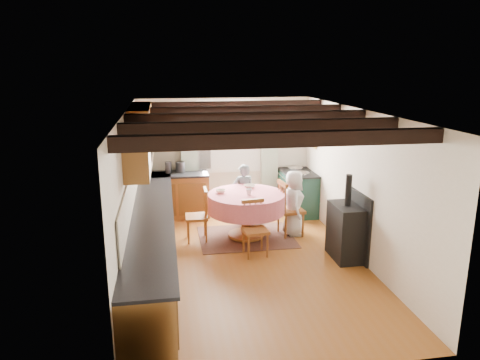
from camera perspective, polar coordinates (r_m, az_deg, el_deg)
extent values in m
cube|color=brown|center=(7.39, 1.04, -10.22)|extent=(3.60, 5.50, 0.00)
cube|color=white|center=(6.75, 1.14, 8.63)|extent=(3.60, 5.50, 0.00)
cube|color=silver|center=(9.62, -1.93, 3.16)|extent=(3.60, 0.00, 2.40)
cube|color=silver|center=(4.46, 7.70, -10.71)|extent=(3.60, 0.00, 2.40)
cube|color=silver|center=(6.89, -13.81, -1.87)|extent=(0.00, 5.50, 2.40)
cube|color=silver|center=(7.51, 14.72, -0.57)|extent=(0.00, 5.50, 2.40)
cube|color=black|center=(4.83, 5.53, 5.12)|extent=(3.60, 0.16, 0.16)
cube|color=black|center=(5.79, 2.97, 6.73)|extent=(3.60, 0.16, 0.16)
cube|color=black|center=(6.76, 1.13, 7.87)|extent=(3.60, 0.16, 0.16)
cube|color=black|center=(7.74, -0.25, 8.72)|extent=(3.60, 0.16, 0.16)
cube|color=black|center=(8.72, -1.32, 9.37)|extent=(3.60, 0.16, 0.16)
cube|color=beige|center=(7.17, -13.49, -1.19)|extent=(0.02, 4.50, 0.55)
cube|color=beige|center=(9.52, -7.89, 2.91)|extent=(1.40, 0.02, 0.55)
cube|color=brown|center=(7.12, -11.01, -7.65)|extent=(0.60, 5.30, 0.88)
cube|color=brown|center=(9.43, -7.98, -1.96)|extent=(1.30, 0.60, 0.88)
cube|color=black|center=(6.96, -11.03, -4.13)|extent=(0.64, 5.30, 0.04)
cube|color=black|center=(9.29, -8.08, 0.72)|extent=(1.30, 0.64, 0.04)
cube|color=brown|center=(7.89, -12.31, 5.86)|extent=(0.34, 1.80, 0.90)
cube|color=brown|center=(6.42, -12.85, 3.45)|extent=(0.34, 0.90, 0.70)
cube|color=white|center=(9.55, -1.34, 5.52)|extent=(1.34, 0.03, 1.54)
cube|color=white|center=(9.55, -1.34, 5.52)|extent=(1.20, 0.01, 1.40)
cube|color=silver|center=(9.47, -6.34, 2.29)|extent=(0.35, 0.10, 2.10)
cube|color=silver|center=(9.71, 3.73, 2.65)|extent=(0.35, 0.10, 2.10)
cylinder|color=black|center=(9.39, -1.28, 9.06)|extent=(2.00, 0.03, 0.03)
cube|color=gold|center=(9.50, 9.12, 5.90)|extent=(0.04, 0.50, 0.60)
cylinder|color=silver|center=(9.70, 4.27, 6.22)|extent=(0.30, 0.02, 0.30)
cube|color=#432C1F|center=(8.35, 0.78, -7.19)|extent=(1.70, 1.32, 0.01)
imported|color=#526067|center=(8.89, 0.43, -1.77)|extent=(0.45, 0.31, 1.20)
imported|color=silver|center=(8.35, 6.76, -2.89)|extent=(0.45, 0.64, 1.21)
imported|color=silver|center=(8.46, 1.22, -0.79)|extent=(0.29, 0.29, 0.05)
imported|color=silver|center=(8.13, -2.45, -1.42)|extent=(0.25, 0.25, 0.06)
imported|color=silver|center=(8.01, 1.13, -1.49)|extent=(0.15, 0.15, 0.10)
cylinder|color=#262628|center=(9.31, -9.01, 1.57)|extent=(0.13, 0.13, 0.23)
cylinder|color=#262628|center=(9.34, -7.53, 1.62)|extent=(0.19, 0.19, 0.21)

